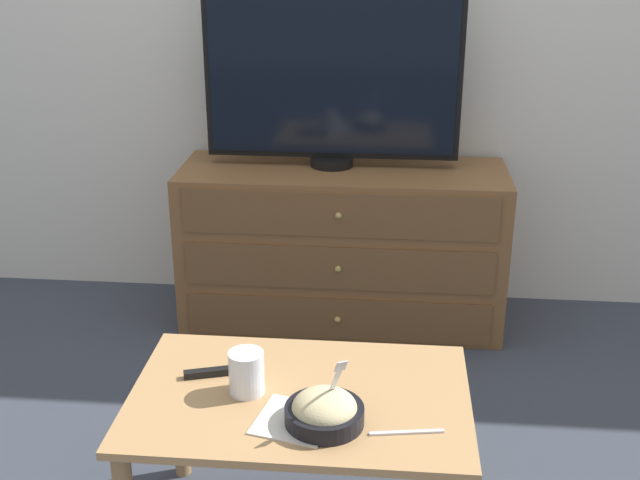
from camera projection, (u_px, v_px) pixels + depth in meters
name	position (u px, v px, depth m)	size (l,w,h in m)	color
ground_plane	(329.00, 290.00, 3.42)	(12.00, 12.00, 0.00)	#383D47
dresser	(342.00, 246.00, 3.08)	(1.21, 0.44, 0.61)	brown
tv	(332.00, 76.00, 2.88)	(0.93, 0.16, 0.66)	black
coffee_table	(300.00, 418.00, 1.92)	(0.80, 0.53, 0.43)	tan
takeout_bowl	(324.00, 411.00, 1.77)	(0.18, 0.18, 0.18)	black
drink_cup	(247.00, 375.00, 1.89)	(0.08, 0.08, 0.11)	beige
napkin	(294.00, 420.00, 1.79)	(0.20, 0.20, 0.00)	silver
knife	(407.00, 432.00, 1.75)	(0.16, 0.04, 0.01)	silver
remote_control	(215.00, 372.00, 1.97)	(0.15, 0.07, 0.02)	black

